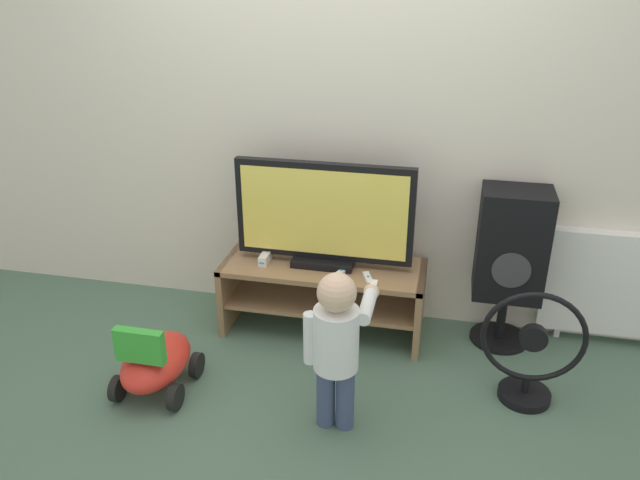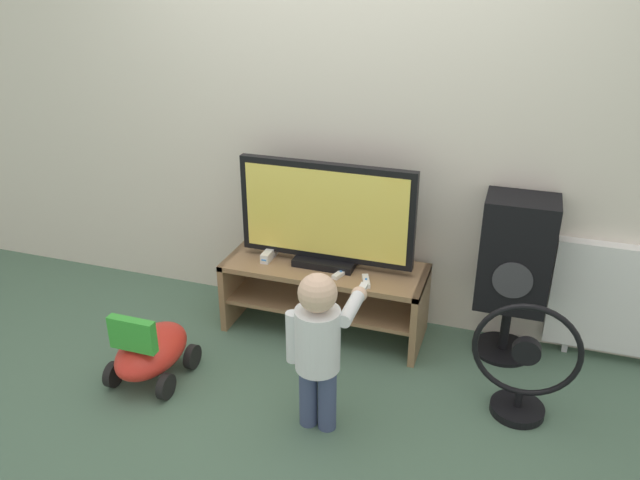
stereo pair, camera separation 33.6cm
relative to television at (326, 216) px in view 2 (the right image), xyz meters
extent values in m
plane|color=#4C6B56|center=(0.00, -0.23, -0.72)|extent=(16.00, 16.00, 0.00)
cube|color=silver|center=(0.00, 0.27, 0.58)|extent=(10.00, 0.06, 2.60)
cube|color=#93704C|center=(0.00, -0.02, -0.31)|extent=(1.15, 0.43, 0.03)
cube|color=#93704C|center=(0.00, -0.02, -0.53)|extent=(1.11, 0.39, 0.02)
cube|color=#93704C|center=(-0.56, -0.02, -0.51)|extent=(0.04, 0.43, 0.42)
cube|color=#93704C|center=(0.56, -0.02, -0.51)|extent=(0.04, 0.43, 0.42)
cube|color=black|center=(0.00, 0.00, -0.27)|extent=(0.35, 0.20, 0.04)
cube|color=black|center=(0.00, 0.00, 0.03)|extent=(0.99, 0.05, 0.56)
cube|color=#F2D859|center=(0.00, -0.03, 0.03)|extent=(0.92, 0.01, 0.49)
cube|color=white|center=(-0.33, -0.04, -0.27)|extent=(0.05, 0.16, 0.05)
cube|color=#3F8CE5|center=(-0.33, -0.12, -0.27)|extent=(0.03, 0.00, 0.01)
cube|color=white|center=(0.27, -0.15, -0.28)|extent=(0.08, 0.13, 0.02)
cylinder|color=#337FD8|center=(0.27, -0.15, -0.27)|extent=(0.01, 0.01, 0.00)
cube|color=white|center=(0.12, -0.10, -0.28)|extent=(0.07, 0.13, 0.02)
cylinder|color=#337FD8|center=(0.12, -0.10, -0.27)|extent=(0.01, 0.01, 0.00)
cylinder|color=#3F4C72|center=(0.18, -0.81, -0.55)|extent=(0.09, 0.09, 0.33)
cylinder|color=#3F4C72|center=(0.27, -0.81, -0.55)|extent=(0.09, 0.09, 0.33)
cylinder|color=white|center=(0.23, -0.81, -0.24)|extent=(0.20, 0.20, 0.30)
sphere|color=beige|center=(0.23, -0.81, 0.00)|extent=(0.17, 0.17, 0.17)
cylinder|color=white|center=(0.11, -0.81, -0.25)|extent=(0.06, 0.06, 0.25)
cylinder|color=white|center=(0.35, -0.69, -0.13)|extent=(0.06, 0.25, 0.06)
sphere|color=beige|center=(0.35, -0.56, -0.13)|extent=(0.08, 0.08, 0.08)
cube|color=white|center=(0.35, -0.52, -0.13)|extent=(0.03, 0.13, 0.02)
cylinder|color=black|center=(1.01, 0.09, -0.71)|extent=(0.33, 0.33, 0.02)
cylinder|color=black|center=(1.01, 0.09, -0.56)|extent=(0.05, 0.05, 0.31)
cube|color=black|center=(1.01, 0.09, -0.11)|extent=(0.36, 0.27, 0.61)
cylinder|color=#38383D|center=(1.01, -0.05, -0.20)|extent=(0.20, 0.01, 0.20)
cylinder|color=black|center=(1.12, -0.42, -0.70)|extent=(0.26, 0.26, 0.04)
cylinder|color=black|center=(1.12, -0.42, -0.64)|extent=(0.04, 0.04, 0.08)
torus|color=black|center=(1.12, -0.42, -0.36)|extent=(0.50, 0.03, 0.50)
cylinder|color=black|center=(1.12, -0.42, -0.36)|extent=(0.13, 0.05, 0.13)
ellipsoid|color=red|center=(-0.71, -0.73, -0.56)|extent=(0.31, 0.48, 0.19)
cube|color=green|center=(-0.71, -0.87, -0.38)|extent=(0.25, 0.05, 0.17)
cylinder|color=black|center=(-0.86, -0.60, -0.65)|extent=(0.04, 0.13, 0.13)
cylinder|color=black|center=(-0.55, -0.60, -0.65)|extent=(0.04, 0.13, 0.13)
cylinder|color=black|center=(-0.86, -0.87, -0.65)|extent=(0.04, 0.13, 0.13)
cylinder|color=black|center=(-0.55, -0.87, -0.65)|extent=(0.04, 0.13, 0.13)
cube|color=white|center=(1.64, 0.20, -0.35)|extent=(0.84, 0.08, 0.61)
cube|color=silver|center=(1.34, 0.20, -0.69)|extent=(0.03, 0.05, 0.06)
camera|label=1|loc=(0.65, -3.09, 1.31)|focal=35.00mm
camera|label=2|loc=(0.98, -3.00, 1.31)|focal=35.00mm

